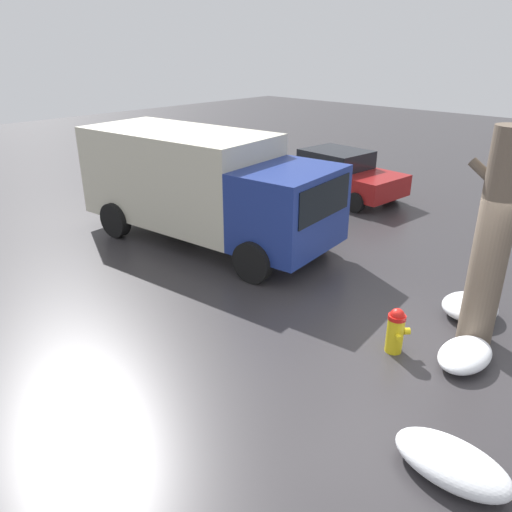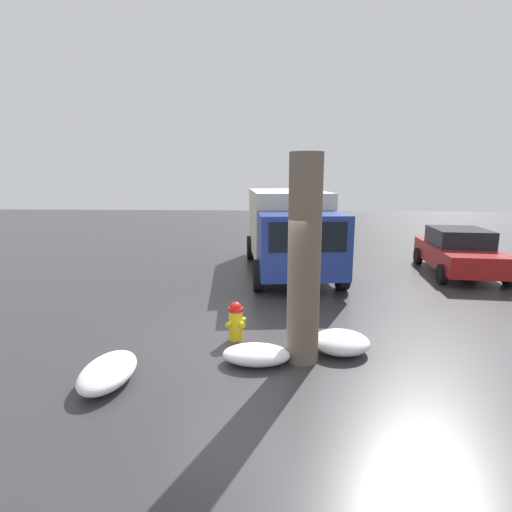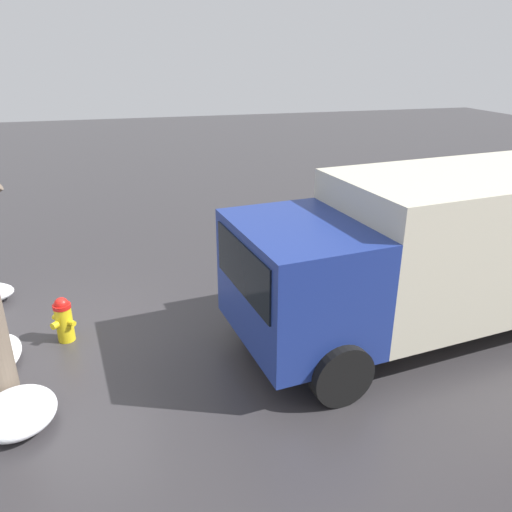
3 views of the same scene
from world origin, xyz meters
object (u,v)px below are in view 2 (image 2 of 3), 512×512
fire_hydrant (236,321)px  tree_trunk (304,260)px  parked_car (459,251)px  delivery_truck (289,227)px

fire_hydrant → tree_trunk: (-0.81, -1.26, 1.40)m
fire_hydrant → parked_car: (5.88, -6.82, 0.36)m
tree_trunk → delivery_truck: bearing=0.6°
tree_trunk → delivery_truck: (6.91, 0.08, -0.32)m
delivery_truck → tree_trunk: bearing=84.0°
fire_hydrant → tree_trunk: size_ratio=0.22×
delivery_truck → parked_car: 5.69m
tree_trunk → parked_car: size_ratio=0.84×
fire_hydrant → delivery_truck: 6.31m
tree_trunk → fire_hydrant: bearing=57.2°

